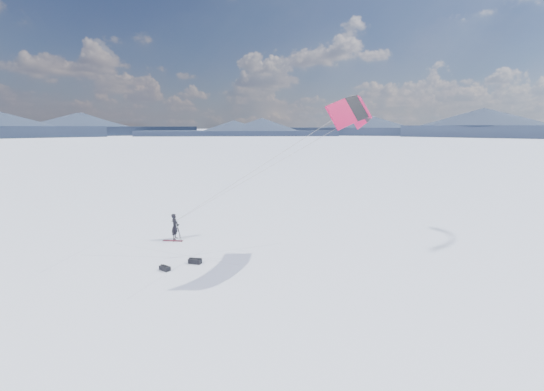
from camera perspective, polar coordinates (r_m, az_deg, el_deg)
The scene contains 9 objects.
ground at distance 26.93m, azimuth -15.67°, elevation -7.64°, with size 1800.00×1800.00×0.00m, color white.
horizon_hills at distance 26.01m, azimuth -16.10°, elevation 0.94°, with size 704.00×704.42×9.55m.
snow_tracks at distance 27.66m, azimuth -18.36°, elevation -7.30°, with size 13.93×10.25×0.01m.
snowkiter at distance 29.29m, azimuth -13.82°, elevation -6.11°, with size 0.67×0.44×1.85m, color black.
snowboard at distance 28.81m, azimuth -14.16°, elevation -6.36°, with size 1.44×0.27×0.04m, color maroon.
tripod at distance 28.38m, azimuth -13.45°, elevation -4.91°, with size 0.62×0.65×1.26m.
gear_bag_a at distance 23.96m, azimuth -11.09°, elevation -9.30°, with size 0.81×0.49×0.34m.
gear_bag_b at distance 23.27m, azimuth -15.26°, elevation -10.11°, with size 0.72×0.45×0.30m.
power_kite at distance 23.24m, azimuth 12.00°, elevation 11.72°, with size 13.69×6.15×8.41m.
Camera 1 is at (17.39, -18.94, 8.02)m, focal length 26.00 mm.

